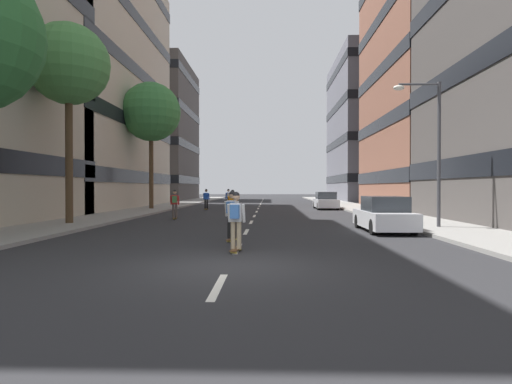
% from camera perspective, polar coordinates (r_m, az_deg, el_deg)
% --- Properties ---
extents(ground_plane, '(164.29, 164.29, 0.00)m').
position_cam_1_polar(ground_plane, '(37.48, 0.28, -2.30)').
color(ground_plane, '#28282B').
extents(sidewalk_left, '(3.65, 75.30, 0.14)m').
position_cam_1_polar(sidewalk_left, '(42.08, -11.91, -1.90)').
color(sidewalk_left, gray).
rests_on(sidewalk_left, ground_plane).
extents(sidewalk_right, '(3.65, 75.30, 0.14)m').
position_cam_1_polar(sidewalk_right, '(41.66, 12.85, -1.92)').
color(sidewalk_right, gray).
rests_on(sidewalk_right, ground_plane).
extents(lane_markings, '(0.16, 62.20, 0.01)m').
position_cam_1_polar(lane_markings, '(38.10, 0.30, -2.24)').
color(lane_markings, silver).
rests_on(lane_markings, ground_plane).
extents(building_left_mid, '(12.64, 23.20, 23.68)m').
position_cam_1_polar(building_left_mid, '(43.31, -23.63, 13.95)').
color(building_left_mid, '#BCB29E').
rests_on(building_left_mid, ground_plane).
extents(building_left_far, '(12.64, 16.30, 20.02)m').
position_cam_1_polar(building_left_far, '(65.60, -14.33, 7.78)').
color(building_left_far, '#4C4744').
rests_on(building_left_far, ground_plane).
extents(building_right_far, '(12.64, 19.34, 20.89)m').
position_cam_1_polar(building_right_far, '(65.15, 16.22, 8.21)').
color(building_right_far, slate).
rests_on(building_right_far, ground_plane).
extents(parked_car_near, '(1.82, 4.40, 1.52)m').
position_cam_1_polar(parked_car_near, '(37.50, 9.40, -1.23)').
color(parked_car_near, silver).
rests_on(parked_car_near, ground_plane).
extents(parked_car_mid, '(1.82, 4.40, 1.52)m').
position_cam_1_polar(parked_car_mid, '(19.07, 16.91, -3.03)').
color(parked_car_mid, silver).
rests_on(parked_car_mid, ground_plane).
extents(street_tree_near, '(4.00, 4.00, 9.90)m').
position_cam_1_polar(street_tree_near, '(23.74, -23.99, 15.39)').
color(street_tree_near, '#4C3823').
rests_on(street_tree_near, sidewalk_left).
extents(street_tree_mid, '(4.94, 4.94, 10.61)m').
position_cam_1_polar(street_tree_mid, '(37.21, -14.00, 10.42)').
color(street_tree_mid, '#4C3823').
rests_on(street_tree_mid, sidewalk_left).
extents(streetlamp_right, '(2.13, 0.30, 6.50)m').
position_cam_1_polar(streetlamp_right, '(20.63, 22.54, 6.79)').
color(streetlamp_right, '#3F3F44').
rests_on(streetlamp_right, sidewalk_right).
extents(skater_0, '(0.57, 0.92, 1.78)m').
position_cam_1_polar(skater_0, '(38.35, -3.74, -0.71)').
color(skater_0, brown).
rests_on(skater_0, ground_plane).
extents(skater_1, '(0.54, 0.91, 1.78)m').
position_cam_1_polar(skater_1, '(36.39, -6.74, -0.83)').
color(skater_1, brown).
rests_on(skater_1, ground_plane).
extents(skater_2, '(0.56, 0.92, 1.78)m').
position_cam_1_polar(skater_2, '(12.44, -2.74, -3.47)').
color(skater_2, brown).
rests_on(skater_2, ground_plane).
extents(skater_3, '(0.54, 0.90, 1.78)m').
position_cam_1_polar(skater_3, '(23.30, -3.18, -1.64)').
color(skater_3, brown).
rests_on(skater_3, ground_plane).
extents(skater_4, '(0.56, 0.92, 1.78)m').
position_cam_1_polar(skater_4, '(14.97, -3.31, -2.78)').
color(skater_4, brown).
rests_on(skater_4, ground_plane).
extents(skater_5, '(0.56, 0.92, 1.78)m').
position_cam_1_polar(skater_5, '(25.79, -10.93, -1.37)').
color(skater_5, brown).
rests_on(skater_5, ground_plane).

